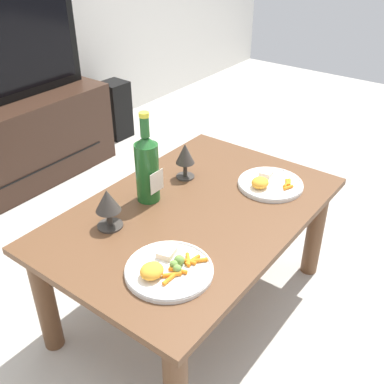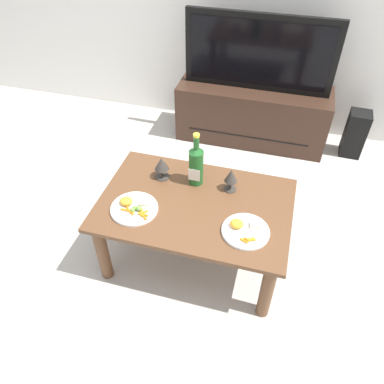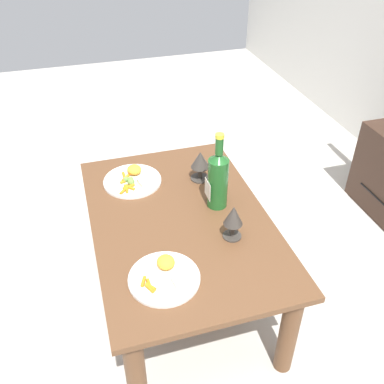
# 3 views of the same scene
# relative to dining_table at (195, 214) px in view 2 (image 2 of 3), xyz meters

# --- Properties ---
(ground_plane) EXTENTS (6.40, 6.40, 0.00)m
(ground_plane) POSITION_rel_dining_table_xyz_m (0.00, 0.00, -0.37)
(ground_plane) COLOR #B7B2A8
(dining_table) EXTENTS (1.06, 0.70, 0.45)m
(dining_table) POSITION_rel_dining_table_xyz_m (0.00, 0.00, 0.00)
(dining_table) COLOR brown
(dining_table) RESTS_ON ground_plane
(tv_stand) EXTENTS (1.23, 0.41, 0.48)m
(tv_stand) POSITION_rel_dining_table_xyz_m (0.12, 1.38, -0.13)
(tv_stand) COLOR #382319
(tv_stand) RESTS_ON ground_plane
(tv_screen) EXTENTS (1.14, 0.05, 0.57)m
(tv_screen) POSITION_rel_dining_table_xyz_m (0.12, 1.38, 0.39)
(tv_screen) COLOR black
(tv_screen) RESTS_ON tv_stand
(floor_speaker) EXTENTS (0.17, 0.17, 0.38)m
(floor_speaker) POSITION_rel_dining_table_xyz_m (0.96, 1.38, -0.18)
(floor_speaker) COLOR black
(floor_speaker) RESTS_ON ground_plane
(wine_bottle) EXTENTS (0.08, 0.09, 0.33)m
(wine_bottle) POSITION_rel_dining_table_xyz_m (-0.04, 0.17, 0.22)
(wine_bottle) COLOR #1E5923
(wine_bottle) RESTS_ON dining_table
(goblet_left) EXTENTS (0.09, 0.09, 0.14)m
(goblet_left) POSITION_rel_dining_table_xyz_m (-0.25, 0.16, 0.18)
(goblet_left) COLOR #38332D
(goblet_left) RESTS_ON dining_table
(goblet_right) EXTENTS (0.07, 0.07, 0.14)m
(goblet_right) POSITION_rel_dining_table_xyz_m (0.16, 0.16, 0.18)
(goblet_right) COLOR #38332D
(goblet_right) RESTS_ON dining_table
(dinner_plate_left) EXTENTS (0.26, 0.26, 0.05)m
(dinner_plate_left) POSITION_rel_dining_table_xyz_m (-0.31, -0.14, 0.10)
(dinner_plate_left) COLOR white
(dinner_plate_left) RESTS_ON dining_table
(dinner_plate_right) EXTENTS (0.25, 0.25, 0.05)m
(dinner_plate_right) POSITION_rel_dining_table_xyz_m (0.30, -0.13, 0.10)
(dinner_plate_right) COLOR white
(dinner_plate_right) RESTS_ON dining_table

